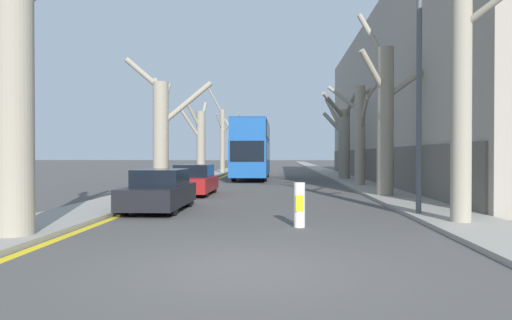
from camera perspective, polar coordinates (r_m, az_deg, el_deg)
The scene contains 20 objects.
ground_plane at distance 7.64m, azimuth -1.86°, elevation -13.40°, with size 300.00×300.00×0.00m, color #4C4947.
sidewalk_left at distance 57.74m, azimuth -3.06°, elevation -1.12°, with size 2.23×120.00×0.12m, color gray.
sidewalk_right at distance 57.62m, azimuth 7.95°, elevation -1.13°, with size 2.23×120.00×0.12m, color gray.
building_facade_right at distance 34.05m, azimuth 22.07°, elevation 6.99°, with size 10.08×37.65×11.30m.
kerb_line_stripe at distance 57.62m, azimuth -1.78°, elevation -1.18°, with size 0.24×120.00×0.01m, color yellow.
street_tree_left_0 at distance 11.26m, azimuth -27.84°, elevation 8.27°, with size 2.83×4.20×7.67m.
street_tree_left_1 at distance 22.95m, azimuth -11.71°, elevation 3.76°, with size 4.18×1.96×6.61m.
street_tree_left_2 at distance 33.30m, azimuth -7.00°, elevation 2.25°, with size 1.88×1.97×5.76m.
street_tree_left_3 at distance 45.02m, azimuth -4.23°, elevation 2.76°, with size 3.37×1.33×8.63m.
street_tree_left_4 at distance 57.28m, azimuth -2.75°, elevation 2.22°, with size 3.48×2.14×7.12m.
street_tree_left_5 at distance 68.10m, azimuth -1.71°, elevation 1.91°, with size 2.91×3.36×6.66m.
street_tree_right_0 at distance 13.14m, azimuth 24.43°, elevation 9.25°, with size 2.29×3.49×7.93m.
street_tree_right_1 at distance 20.57m, azimuth 15.80°, elevation 5.50°, with size 3.12×3.08×8.53m.
street_tree_right_2 at distance 27.58m, azimuth 12.97°, elevation 3.80°, with size 4.16×2.45×7.04m.
street_tree_right_3 at distance 34.24m, azimuth 10.80°, elevation 2.74°, with size 2.55×3.77×6.28m.
double_decker_bus at distance 34.51m, azimuth -0.50°, elevation 1.68°, with size 2.49×10.35×4.36m.
parked_car_0 at distance 15.53m, azimuth -11.97°, elevation -3.81°, with size 1.73×4.02×1.37m.
parked_car_1 at distance 21.38m, azimuth -7.79°, elevation -2.55°, with size 1.77×4.07×1.40m.
lamp_post at distance 14.63m, azimuth 19.35°, elevation 11.34°, with size 1.40×0.20×8.23m.
traffic_bollard at distance 11.76m, azimuth 5.45°, elevation -5.60°, with size 0.29×0.30×1.15m.
Camera 1 is at (0.64, -7.38, 1.86)m, focal length 32.00 mm.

